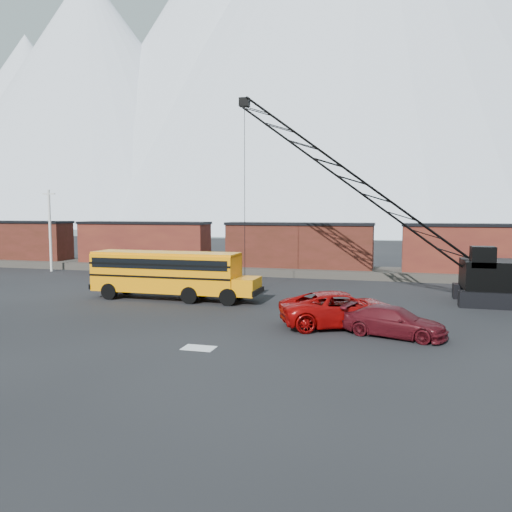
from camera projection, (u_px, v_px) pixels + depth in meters
The scene contains 13 objects.
ground at pixel (219, 327), 25.53m from camera, with size 160.00×160.00×0.00m, color black.
mountain_ridge at pixel (394, 60), 287.00m from camera, with size 800.00×340.00×240.00m.
gravel_berm at pixel (299, 271), 46.61m from camera, with size 120.00×5.00×0.70m, color #433D37.
boxcar_west_far at pixel (13, 240), 54.92m from camera, with size 13.70×3.10×4.17m.
boxcar_west_near at pixel (144, 242), 50.66m from camera, with size 13.70×3.10×4.17m.
boxcar_mid at pixel (299, 245), 46.40m from camera, with size 13.70×3.10×4.17m.
boxcar_east_near at pixel (485, 249), 42.14m from camera, with size 13.70×3.10×4.17m.
utility_pole at pixel (50, 229), 48.83m from camera, with size 1.40×0.24×8.00m.
snow_patch at pixel (199, 348), 21.56m from camera, with size 1.40×0.90×0.02m, color silver.
school_bus at pixel (170, 273), 33.39m from camera, with size 11.65×2.65×3.19m.
red_pickup at pixel (343, 309), 25.61m from camera, with size 2.97×6.44×1.79m, color #910707.
maroon_suv at pixel (394, 322), 23.56m from camera, with size 1.97×4.84×1.40m, color #490D13.
crawler_crane at pixel (368, 190), 33.12m from camera, with size 20.08×4.20×13.87m.
Camera 1 is at (8.53, -23.68, 5.90)m, focal length 35.00 mm.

